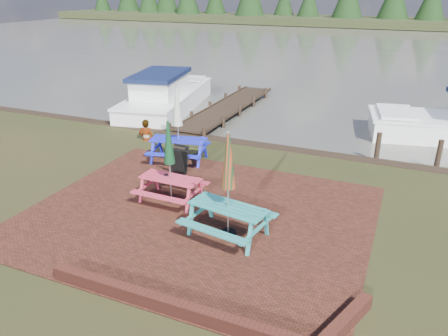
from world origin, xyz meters
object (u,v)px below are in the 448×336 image
(chalkboard, at_px, (178,160))
(person, at_px, (145,120))
(picnic_table_teal, at_px, (228,201))
(jetty, at_px, (227,108))
(picnic_table_red, at_px, (170,174))
(picnic_table_blue, at_px, (178,136))
(boat_jetty, at_px, (166,98))

(chalkboard, bearing_deg, person, 144.81)
(picnic_table_teal, distance_m, jetty, 11.86)
(picnic_table_red, distance_m, person, 5.61)
(picnic_table_blue, bearing_deg, picnic_table_teal, -60.34)
(boat_jetty, bearing_deg, picnic_table_blue, -67.38)
(picnic_table_teal, distance_m, picnic_table_blue, 5.26)
(chalkboard, bearing_deg, picnic_table_teal, -37.95)
(picnic_table_red, relative_size, chalkboard, 2.59)
(chalkboard, relative_size, boat_jetty, 0.11)
(jetty, bearing_deg, boat_jetty, -166.62)
(picnic_table_blue, xyz_separation_m, chalkboard, (0.53, -1.02, -0.46))
(picnic_table_teal, xyz_separation_m, picnic_table_blue, (-3.52, 3.91, -0.00))
(picnic_table_red, distance_m, chalkboard, 2.00)
(chalkboard, distance_m, person, 3.78)
(picnic_table_red, xyz_separation_m, picnic_table_blue, (-1.30, 2.84, 0.09))
(boat_jetty, height_order, person, boat_jetty)
(picnic_table_teal, height_order, boat_jetty, picnic_table_teal)
(picnic_table_teal, height_order, chalkboard, picnic_table_teal)
(picnic_table_blue, height_order, boat_jetty, picnic_table_blue)
(picnic_table_teal, relative_size, picnic_table_red, 1.11)
(picnic_table_blue, xyz_separation_m, boat_jetty, (-4.18, 6.25, -0.46))
(chalkboard, distance_m, boat_jetty, 8.66)
(picnic_table_blue, height_order, person, picnic_table_blue)
(picnic_table_blue, relative_size, person, 1.60)
(picnic_table_teal, distance_m, picnic_table_red, 2.46)
(picnic_table_blue, bearing_deg, boat_jetty, 111.43)
(jetty, distance_m, person, 5.68)
(chalkboard, bearing_deg, boat_jetty, 129.02)
(person, bearing_deg, picnic_table_red, 114.94)
(chalkboard, distance_m, jetty, 8.18)
(picnic_table_red, xyz_separation_m, jetty, (-2.43, 9.81, -0.73))
(picnic_table_teal, xyz_separation_m, jetty, (-4.65, 10.88, -0.82))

